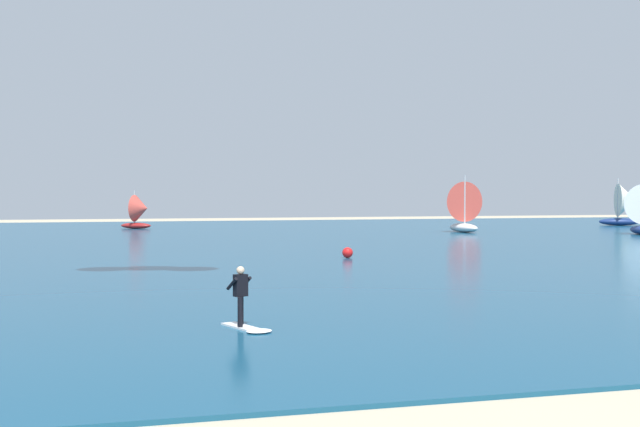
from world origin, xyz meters
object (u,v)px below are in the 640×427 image
sailboat_far_left (460,206)px  marker_buoy (348,253)px  sailboat_anchored_offshore (140,211)px  sailboat_far_right (626,204)px  kitesurfer (244,306)px  sailboat_near_shore (640,209)px

sailboat_far_left → marker_buoy: bearing=-126.5°
sailboat_anchored_offshore → marker_buoy: size_ratio=6.52×
sailboat_far_right → kitesurfer: bearing=-133.6°
sailboat_far_right → sailboat_near_shore: bearing=-122.9°
sailboat_far_left → sailboat_near_shore: (13.71, -7.93, -0.15)m
marker_buoy → sailboat_anchored_offshore: bearing=104.5°
sailboat_anchored_offshore → kitesurfer: bearing=-89.1°
sailboat_far_right → marker_buoy: sailboat_far_right is taller
sailboat_anchored_offshore → marker_buoy: (10.28, -39.88, -1.50)m
sailboat_anchored_offshore → marker_buoy: sailboat_anchored_offshore is taller
marker_buoy → sailboat_far_right: bearing=38.2°
kitesurfer → sailboat_far_right: bearing=46.4°
sailboat_near_shore → sailboat_far_right: bearing=57.1°
sailboat_anchored_offshore → sailboat_near_shore: size_ratio=0.78×
marker_buoy → sailboat_far_left: bearing=53.5°
kitesurfer → sailboat_far_right: size_ratio=0.38×
kitesurfer → sailboat_far_left: (28.06, 46.50, 1.84)m
kitesurfer → marker_buoy: size_ratio=3.36×
sailboat_far_right → sailboat_far_left: bearing=-160.6°
kitesurfer → sailboat_anchored_offshore: bearing=90.9°
sailboat_far_right → marker_buoy: 54.99m
sailboat_far_left → sailboat_far_right: size_ratio=0.99×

